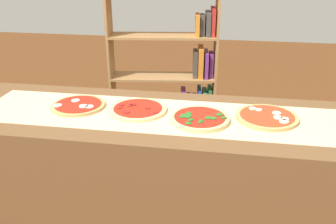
{
  "coord_description": "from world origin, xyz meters",
  "views": [
    {
      "loc": [
        0.28,
        -1.72,
        1.68
      ],
      "look_at": [
        0.0,
        0.0,
        0.92
      ],
      "focal_mm": 39.65,
      "sensor_mm": 36.0,
      "label": 1
    }
  ],
  "objects_px": {
    "pizza_mozzarella_0": "(78,105)",
    "pizza_mozzarella_3": "(267,117)",
    "pizza_pepperoni_1": "(138,109)",
    "pizza_spinach_2": "(200,119)",
    "bookshelf": "(179,84)"
  },
  "relations": [
    {
      "from": "pizza_pepperoni_1",
      "to": "pizza_mozzarella_0",
      "type": "bearing_deg",
      "value": 179.83
    },
    {
      "from": "bookshelf",
      "to": "pizza_mozzarella_0",
      "type": "bearing_deg",
      "value": -107.42
    },
    {
      "from": "pizza_mozzarella_0",
      "to": "pizza_pepperoni_1",
      "type": "distance_m",
      "value": 0.33
    },
    {
      "from": "pizza_mozzarella_0",
      "to": "pizza_pepperoni_1",
      "type": "height_order",
      "value": "same"
    },
    {
      "from": "pizza_mozzarella_0",
      "to": "pizza_spinach_2",
      "type": "distance_m",
      "value": 0.67
    },
    {
      "from": "pizza_pepperoni_1",
      "to": "pizza_spinach_2",
      "type": "xyz_separation_m",
      "value": [
        0.33,
        -0.07,
        0.0
      ]
    },
    {
      "from": "pizza_mozzarella_0",
      "to": "pizza_mozzarella_3",
      "type": "bearing_deg",
      "value": 0.41
    },
    {
      "from": "pizza_spinach_2",
      "to": "bookshelf",
      "type": "xyz_separation_m",
      "value": [
        -0.28,
        1.3,
        -0.28
      ]
    },
    {
      "from": "pizza_mozzarella_3",
      "to": "bookshelf",
      "type": "bearing_deg",
      "value": 116.67
    },
    {
      "from": "pizza_pepperoni_1",
      "to": "pizza_mozzarella_3",
      "type": "distance_m",
      "value": 0.67
    },
    {
      "from": "pizza_pepperoni_1",
      "to": "bookshelf",
      "type": "bearing_deg",
      "value": 87.52
    },
    {
      "from": "pizza_mozzarella_0",
      "to": "pizza_spinach_2",
      "type": "xyz_separation_m",
      "value": [
        0.66,
        -0.07,
        0.0
      ]
    },
    {
      "from": "pizza_spinach_2",
      "to": "pizza_mozzarella_3",
      "type": "bearing_deg",
      "value": 13.71
    },
    {
      "from": "pizza_mozzarella_0",
      "to": "pizza_mozzarella_3",
      "type": "distance_m",
      "value": 1.0
    },
    {
      "from": "pizza_pepperoni_1",
      "to": "pizza_mozzarella_3",
      "type": "xyz_separation_m",
      "value": [
        0.67,
        0.01,
        0.0
      ]
    }
  ]
}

